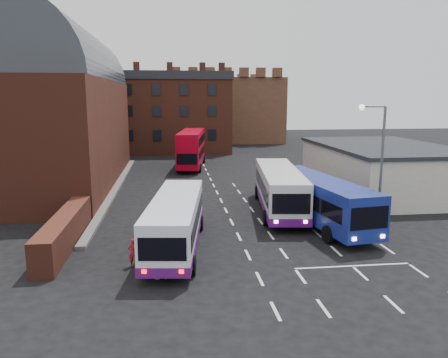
{
  "coord_description": "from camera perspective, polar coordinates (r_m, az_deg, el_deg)",
  "views": [
    {
      "loc": [
        -4.0,
        -23.04,
        8.45
      ],
      "look_at": [
        0.0,
        10.0,
        2.2
      ],
      "focal_mm": 35.0,
      "sensor_mm": 36.0,
      "label": 1
    }
  ],
  "objects": [
    {
      "name": "bus_white_inbound",
      "position": [
        32.73,
        7.23,
        -1.01
      ],
      "size": [
        4.07,
        11.97,
        3.2
      ],
      "rotation": [
        0.0,
        0.0,
        3.02
      ],
      "color": "silver",
      "rests_on": "ground"
    },
    {
      "name": "cream_building",
      "position": [
        42.11,
        20.02,
        1.39
      ],
      "size": [
        10.4,
        16.4,
        4.25
      ],
      "color": "beige",
      "rests_on": "ground"
    },
    {
      "name": "bus_white_outbound",
      "position": [
        24.76,
        -6.33,
        -5.18
      ],
      "size": [
        3.73,
        10.95,
        2.93
      ],
      "rotation": [
        0.0,
        0.0,
        -0.12
      ],
      "color": "white",
      "rests_on": "ground"
    },
    {
      "name": "ground",
      "position": [
        24.87,
        2.81,
        -9.24
      ],
      "size": [
        180.0,
        180.0,
        0.0
      ],
      "primitive_type": "plane",
      "color": "black"
    },
    {
      "name": "pedestrian_beige",
      "position": [
        21.09,
        -8.56,
        -10.65
      ],
      "size": [
        0.93,
        0.8,
        1.67
      ],
      "primitive_type": "imported",
      "rotation": [
        0.0,
        0.0,
        3.36
      ],
      "color": "#AFA591",
      "rests_on": "ground"
    },
    {
      "name": "street_lamp",
      "position": [
        27.91,
        19.4,
        2.62
      ],
      "size": [
        1.62,
        0.48,
        8.04
      ],
      "rotation": [
        0.0,
        0.0,
        -0.16
      ],
      "color": "#585A5D",
      "rests_on": "ground"
    },
    {
      "name": "forecourt_wall",
      "position": [
        26.88,
        -20.06,
        -6.34
      ],
      "size": [
        1.2,
        10.0,
        1.8
      ],
      "primitive_type": "cube",
      "color": "#602B1E",
      "rests_on": "ground"
    },
    {
      "name": "castle_keep",
      "position": [
        89.64,
        -0.5,
        9.06
      ],
      "size": [
        22.0,
        22.0,
        12.0
      ],
      "primitive_type": "cube",
      "color": "brown",
      "rests_on": "ground"
    },
    {
      "name": "brick_terrace",
      "position": [
        69.13,
        -8.64,
        8.07
      ],
      "size": [
        22.0,
        10.0,
        11.0
      ],
      "primitive_type": "cube",
      "color": "brown",
      "rests_on": "ground"
    },
    {
      "name": "bus_red_double",
      "position": [
        53.11,
        -4.29,
        4.02
      ],
      "size": [
        4.01,
        11.34,
        4.44
      ],
      "rotation": [
        0.0,
        0.0,
        3.01
      ],
      "color": "#B60018",
      "rests_on": "ground"
    },
    {
      "name": "pedestrian_red",
      "position": [
        22.81,
        -11.74,
        -9.35
      ],
      "size": [
        0.61,
        0.47,
        1.48
      ],
      "primitive_type": "imported",
      "rotation": [
        0.0,
        0.0,
        3.37
      ],
      "color": "maroon",
      "rests_on": "ground"
    },
    {
      "name": "bus_blue",
      "position": [
        29.87,
        12.32,
        -2.37
      ],
      "size": [
        4.32,
        11.77,
        3.14
      ],
      "rotation": [
        0.0,
        0.0,
        3.29
      ],
      "color": "navy",
      "rests_on": "ground"
    },
    {
      "name": "railway_station",
      "position": [
        45.53,
        -21.81,
        8.86
      ],
      "size": [
        12.0,
        28.0,
        16.0
      ],
      "color": "#602B1E",
      "rests_on": "ground"
    }
  ]
}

